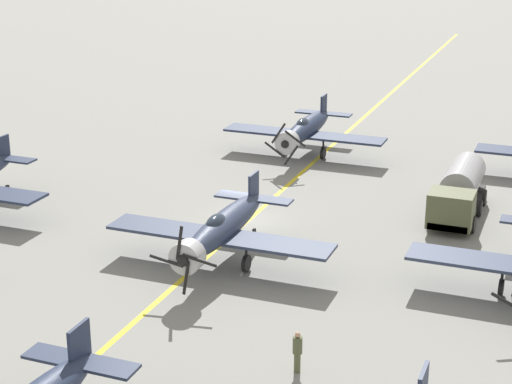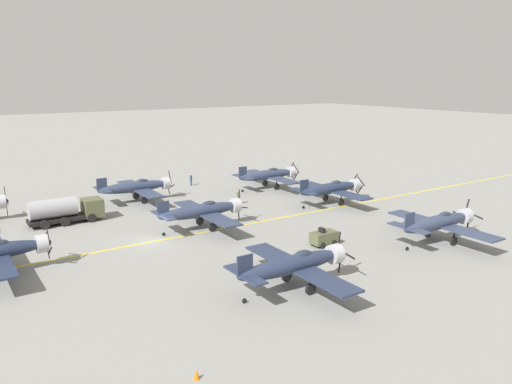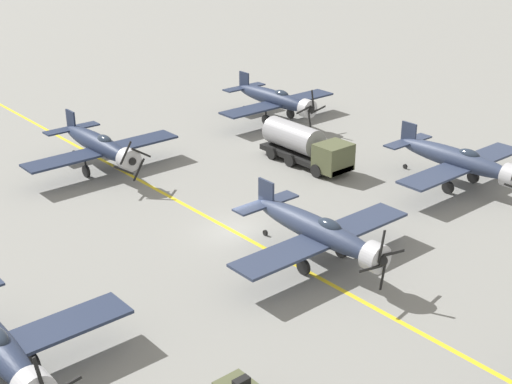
{
  "view_description": "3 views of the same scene",
  "coord_description": "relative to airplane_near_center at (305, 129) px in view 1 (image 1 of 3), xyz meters",
  "views": [
    {
      "loc": [
        -17.6,
        43.39,
        17.96
      ],
      "look_at": [
        -2.61,
        4.94,
        3.84
      ],
      "focal_mm": 60.0,
      "sensor_mm": 36.0,
      "label": 1
    },
    {
      "loc": [
        45.0,
        -17.55,
        15.85
      ],
      "look_at": [
        1.31,
        11.19,
        3.87
      ],
      "focal_mm": 35.0,
      "sensor_mm": 36.0,
      "label": 2
    },
    {
      "loc": [
        24.43,
        30.75,
        19.53
      ],
      "look_at": [
        -0.18,
        1.66,
        3.22
      ],
      "focal_mm": 50.0,
      "sensor_mm": 36.0,
      "label": 3
    }
  ],
  "objects": [
    {
      "name": "taxiway_stripe",
      "position": [
        -1.11,
        14.63,
        -2.01
      ],
      "size": [
        0.3,
        160.0,
        0.01
      ],
      "primitive_type": "cube",
      "color": "yellow",
      "rests_on": "ground"
    },
    {
      "name": "ground_crew_inspecting",
      "position": [
        -9.3,
        29.33,
        -1.04
      ],
      "size": [
        0.39,
        0.39,
        1.79
      ],
      "color": "#515638",
      "rests_on": "ground"
    },
    {
      "name": "airplane_mid_center",
      "position": [
        -2.24,
        20.62,
        0.0
      ],
      "size": [
        12.0,
        9.98,
        3.79
      ],
      "rotation": [
        0.0,
        0.0,
        -0.06
      ],
      "color": "#2D3751",
      "rests_on": "ground"
    },
    {
      "name": "airplane_near_center",
      "position": [
        0.0,
        0.0,
        0.0
      ],
      "size": [
        12.0,
        9.98,
        3.65
      ],
      "rotation": [
        0.0,
        0.0,
        0.16
      ],
      "color": "#212B44",
      "rests_on": "ground"
    },
    {
      "name": "fuel_tanker",
      "position": [
        -12.52,
        8.85,
        -0.5
      ],
      "size": [
        2.68,
        8.0,
        2.98
      ],
      "color": "black",
      "rests_on": "ground"
    },
    {
      "name": "ground_plane",
      "position": [
        -1.11,
        14.63,
        -2.01
      ],
      "size": [
        400.0,
        400.0,
        0.0
      ],
      "primitive_type": "plane",
      "color": "gray"
    }
  ]
}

